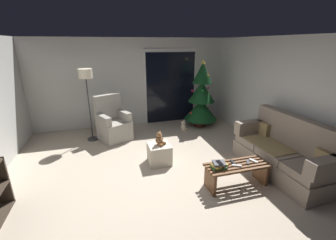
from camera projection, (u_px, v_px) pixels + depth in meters
The scene contains 19 objects.
ground_plane at pixel (158, 177), 4.10m from camera, with size 7.00×7.00×0.00m, color #B2A38E.
wall_back at pixel (133, 83), 6.47m from camera, with size 5.72×0.12×2.50m, color beige.
wall_right at pixel (296, 101), 4.44m from camera, with size 0.12×6.00×2.50m, color beige.
patio_door_frame at pixel (171, 86), 6.75m from camera, with size 1.60×0.02×2.20m, color silver.
patio_door_glass at pixel (171, 88), 6.75m from camera, with size 1.50×0.02×2.10m, color black.
couch at pixel (284, 153), 4.15m from camera, with size 0.86×1.97×1.08m.
coffee_table at pixel (237, 172), 3.79m from camera, with size 1.10×0.40×0.41m.
remote_black at pixel (233, 162), 3.79m from camera, with size 0.04×0.16×0.02m, color black.
remote_white at pixel (254, 161), 3.83m from camera, with size 0.04×0.16×0.02m, color silver.
remote_silver at pixel (237, 166), 3.68m from camera, with size 0.04×0.16×0.02m, color #ADADB2.
remote_graphite at pixel (248, 162), 3.80m from camera, with size 0.04×0.16×0.02m, color #333338.
book_stack at pixel (219, 165), 3.63m from camera, with size 0.28×0.22×0.10m.
cell_phone at pixel (219, 162), 3.59m from camera, with size 0.07×0.14×0.01m, color black.
christmas_tree at pixel (201, 98), 6.38m from camera, with size 0.95×0.95×1.93m.
armchair at pixel (113, 124), 5.62m from camera, with size 0.91×0.92×1.13m.
floor_lamp at pixel (86, 81), 5.23m from camera, with size 0.32×0.32×1.78m.
ottoman at pixel (159, 154), 4.54m from camera, with size 0.44×0.44×0.41m, color beige.
teddy_bear_chestnut at pixel (160, 139), 4.43m from camera, with size 0.21×0.21×0.29m.
teddy_bear_cream_by_tree at pixel (183, 126), 6.29m from camera, with size 0.21×0.22×0.29m.
Camera 1 is at (-0.79, -3.44, 2.35)m, focal length 23.73 mm.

